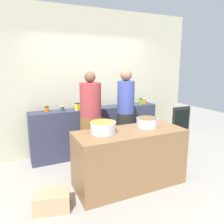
% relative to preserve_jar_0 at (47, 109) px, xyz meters
% --- Properties ---
extents(ground, '(12.00, 12.00, 0.00)m').
position_rel_preserve_jar_0_xyz_m(ground, '(1.00, -1.15, -1.04)').
color(ground, gray).
extents(storefront_wall, '(4.80, 0.12, 3.00)m').
position_rel_preserve_jar_0_xyz_m(storefront_wall, '(1.00, 0.30, 0.46)').
color(storefront_wall, '#AFAA8E').
rests_on(storefront_wall, ground).
extents(display_shelf, '(2.70, 0.36, 0.99)m').
position_rel_preserve_jar_0_xyz_m(display_shelf, '(1.00, -0.05, -0.55)').
color(display_shelf, '#2F3246').
rests_on(display_shelf, ground).
extents(prep_table, '(1.70, 0.70, 0.89)m').
position_rel_preserve_jar_0_xyz_m(prep_table, '(1.00, -1.45, -0.60)').
color(prep_table, brown).
rests_on(prep_table, ground).
extents(preserve_jar_0, '(0.08, 0.08, 0.10)m').
position_rel_preserve_jar_0_xyz_m(preserve_jar_0, '(0.00, 0.00, 0.00)').
color(preserve_jar_0, '#E35F0A').
rests_on(preserve_jar_0, display_shelf).
extents(preserve_jar_1, '(0.07, 0.07, 0.10)m').
position_rel_preserve_jar_0_xyz_m(preserve_jar_1, '(0.28, -0.08, 0.00)').
color(preserve_jar_1, '#2B4A3A').
rests_on(preserve_jar_1, display_shelf).
extents(preserve_jar_2, '(0.08, 0.08, 0.14)m').
position_rel_preserve_jar_0_xyz_m(preserve_jar_2, '(0.55, -0.12, 0.02)').
color(preserve_jar_2, yellow).
rests_on(preserve_jar_2, display_shelf).
extents(preserve_jar_3, '(0.09, 0.09, 0.13)m').
position_rel_preserve_jar_0_xyz_m(preserve_jar_3, '(0.65, -0.09, 0.02)').
color(preserve_jar_3, gold).
rests_on(preserve_jar_3, display_shelf).
extents(preserve_jar_4, '(0.07, 0.07, 0.11)m').
position_rel_preserve_jar_0_xyz_m(preserve_jar_4, '(0.79, -0.08, 0.00)').
color(preserve_jar_4, '#4E295D').
rests_on(preserve_jar_4, display_shelf).
extents(preserve_jar_5, '(0.09, 0.09, 0.11)m').
position_rel_preserve_jar_0_xyz_m(preserve_jar_5, '(0.92, -0.02, 0.00)').
color(preserve_jar_5, '#AD340A').
rests_on(preserve_jar_5, display_shelf).
extents(preserve_jar_6, '(0.07, 0.07, 0.12)m').
position_rel_preserve_jar_0_xyz_m(preserve_jar_6, '(1.53, -0.07, 0.01)').
color(preserve_jar_6, '#4B1A46').
rests_on(preserve_jar_6, display_shelf).
extents(preserve_jar_7, '(0.07, 0.07, 0.11)m').
position_rel_preserve_jar_0_xyz_m(preserve_jar_7, '(1.74, -0.09, 0.01)').
color(preserve_jar_7, orange).
rests_on(preserve_jar_7, display_shelf).
extents(preserve_jar_8, '(0.08, 0.08, 0.14)m').
position_rel_preserve_jar_0_xyz_m(preserve_jar_8, '(2.03, -0.12, 0.02)').
color(preserve_jar_8, '#62972A').
rests_on(preserve_jar_8, display_shelf).
extents(preserve_jar_9, '(0.08, 0.08, 0.12)m').
position_rel_preserve_jar_0_xyz_m(preserve_jar_9, '(2.19, -0.00, 0.01)').
color(preserve_jar_9, orange).
rests_on(preserve_jar_9, display_shelf).
extents(cooking_pot_left, '(0.38, 0.38, 0.17)m').
position_rel_preserve_jar_0_xyz_m(cooking_pot_left, '(0.58, -1.38, -0.07)').
color(cooking_pot_left, '#B7B7BC').
rests_on(cooking_pot_left, prep_table).
extents(cooking_pot_center, '(0.35, 0.35, 0.15)m').
position_rel_preserve_jar_0_xyz_m(cooking_pot_center, '(1.35, -1.37, -0.08)').
color(cooking_pot_center, '#B7B7BC').
rests_on(cooking_pot_center, prep_table).
extents(cook_with_tongs, '(0.38, 0.38, 1.76)m').
position_rel_preserve_jar_0_xyz_m(cook_with_tongs, '(0.65, -0.66, -0.25)').
color(cook_with_tongs, brown).
rests_on(cook_with_tongs, ground).
extents(cook_in_cap, '(0.33, 0.33, 1.79)m').
position_rel_preserve_jar_0_xyz_m(cook_in_cap, '(1.34, -0.66, -0.22)').
color(cook_in_cap, black).
rests_on(cook_in_cap, ground).
extents(bread_crate, '(0.52, 0.42, 0.24)m').
position_rel_preserve_jar_0_xyz_m(bread_crate, '(-0.24, -1.56, -0.92)').
color(bread_crate, tan).
rests_on(bread_crate, ground).
extents(chalkboard_sign, '(0.46, 0.05, 0.97)m').
position_rel_preserve_jar_0_xyz_m(chalkboard_sign, '(2.75, -0.63, -0.55)').
color(chalkboard_sign, black).
rests_on(chalkboard_sign, ground).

